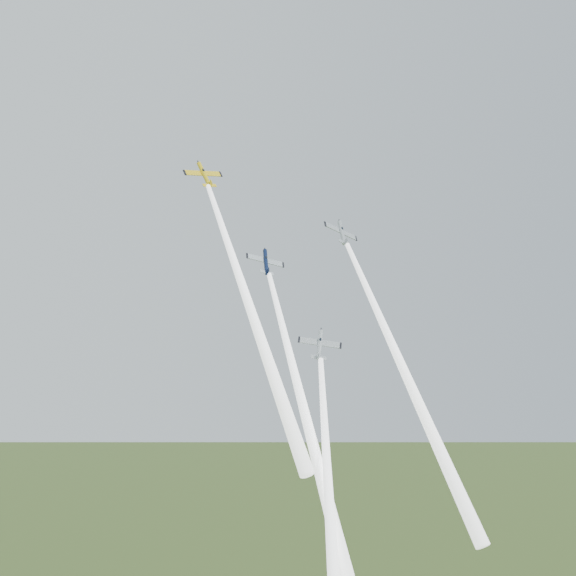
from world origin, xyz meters
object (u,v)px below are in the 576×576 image
(plane_yellow, at_px, (204,175))
(plane_silver_low, at_px, (320,345))
(plane_navy, at_px, (266,262))
(plane_silver_right, at_px, (342,233))

(plane_yellow, relative_size, plane_silver_low, 1.07)
(plane_yellow, height_order, plane_navy, plane_yellow)
(plane_navy, bearing_deg, plane_yellow, 159.32)
(plane_yellow, distance_m, plane_navy, 21.60)
(plane_yellow, distance_m, plane_silver_right, 30.22)
(plane_yellow, bearing_deg, plane_navy, -31.71)
(plane_navy, height_order, plane_silver_low, plane_navy)
(plane_navy, bearing_deg, plane_silver_right, -9.31)
(plane_silver_low, bearing_deg, plane_navy, 130.85)
(plane_navy, relative_size, plane_silver_right, 0.97)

